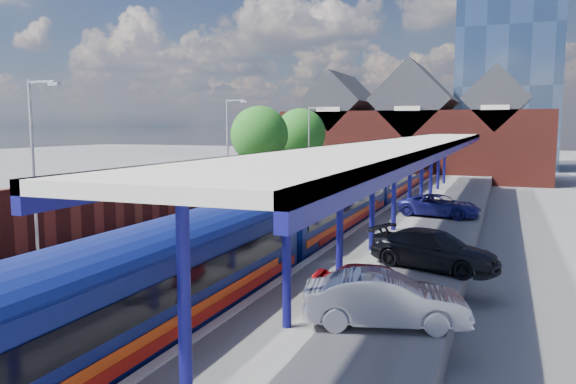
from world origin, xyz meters
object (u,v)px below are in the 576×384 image
Objects in this scene: lamp_post_b at (36,160)px; platform_sign at (262,180)px; train at (364,189)px; parked_car_red at (377,286)px; parked_car_blue at (440,206)px; parked_car_dark at (434,250)px; lamp_post_c at (229,146)px; lamp_post_d at (310,140)px; parked_car_silver at (385,300)px.

platform_sign is at bearing 85.67° from lamp_post_b.
lamp_post_b is at bearing -111.21° from train.
parked_car_red is 0.82× the size of parked_car_blue.
parked_car_red is at bearing -57.40° from platform_sign.
parked_car_dark is at bearing -14.71° from parked_car_red.
platform_sign is 0.54× the size of parked_car_blue.
lamp_post_c is 1.00× the size of lamp_post_d.
train is 9.41× the size of lamp_post_d.
lamp_post_b reaches higher than parked_car_blue.
lamp_post_b is at bearing 128.56° from parked_car_dark.
train is at bearing -0.42° from parked_car_silver.
lamp_post_b reaches higher than parked_car_red.
platform_sign reaches higher than train.
lamp_post_b is at bearing -94.33° from platform_sign.
platform_sign is at bearing 64.33° from parked_car_dark.
lamp_post_d is 1.44× the size of parked_car_dark.
train is 15.30× the size of parked_car_silver.
lamp_post_b is 1.63× the size of parked_car_silver.
train reaches higher than parked_car_red.
parked_car_red is 1.53m from parked_car_silver.
lamp_post_b reaches higher than train.
parked_car_blue is (13.08, -14.77, -3.35)m from lamp_post_d.
lamp_post_c is at bearing 22.14° from parked_car_silver.
lamp_post_b is at bearing 152.38° from parked_car_blue.
parked_car_silver is 0.89× the size of parked_car_dark.
parked_car_dark reaches higher than parked_car_red.
lamp_post_d is (0.00, 32.00, 0.00)m from lamp_post_b.
parked_car_silver is (0.53, -1.43, 0.06)m from parked_car_red.
parked_car_red is (11.85, -18.54, -1.04)m from platform_sign.
parked_car_red is at bearing 5.19° from parked_car_silver.
lamp_post_c is 1.85× the size of parked_car_red.
parked_car_dark is at bearing -165.15° from parked_car_blue.
lamp_post_b is 13.64m from parked_car_red.
train is 9.41× the size of lamp_post_c.
parked_car_silver is at bearing -52.57° from lamp_post_c.
platform_sign is 22.03m from parked_car_red.
lamp_post_b is 1.85× the size of parked_car_red.
lamp_post_c is (-7.86, -4.24, 2.87)m from train.
parked_car_dark is (14.24, -11.28, -3.29)m from lamp_post_c.
parked_car_blue is (13.08, 1.23, -3.35)m from lamp_post_c.
parked_car_dark is at bearing -38.39° from lamp_post_c.
lamp_post_c is at bearing 104.97° from parked_car_blue.
train is at bearing 10.73° from parked_car_red.
lamp_post_b is 14.27m from parked_car_silver.
parked_car_blue is at bearing -3.31° from parked_car_red.
parked_car_dark is (1.02, 5.26, 0.06)m from parked_car_red.
lamp_post_d is 20.01m from parked_car_blue.
train is 14.43m from lamp_post_d.
train is at bearing -56.25° from lamp_post_d.
parked_car_blue is at bearing -3.75° from platform_sign.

